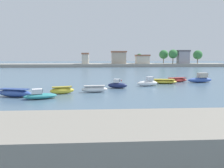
% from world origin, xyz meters
% --- Properties ---
extents(ground_plane, '(400.00, 400.00, 0.00)m').
position_xyz_m(ground_plane, '(0.00, 0.00, 0.00)').
color(ground_plane, '#476075').
extents(seawall_embankment, '(73.12, 5.65, 2.06)m').
position_xyz_m(seawall_embankment, '(0.00, -7.72, 1.03)').
color(seawall_embankment, gray).
rests_on(seawall_embankment, ground).
extents(moored_boat_1, '(5.16, 2.73, 1.10)m').
position_xyz_m(moored_boat_1, '(-9.79, 11.47, 0.53)').
color(moored_boat_1, '#3856A8').
rests_on(moored_boat_1, ground).
extents(moored_boat_2, '(4.44, 2.76, 1.31)m').
position_xyz_m(moored_boat_2, '(-5.97, 9.71, 0.45)').
color(moored_boat_2, teal).
rests_on(moored_boat_2, ground).
extents(moored_boat_3, '(3.62, 1.98, 1.07)m').
position_xyz_m(moored_boat_3, '(-3.73, 13.41, 0.51)').
color(moored_boat_3, yellow).
rests_on(moored_boat_3, ground).
extents(moored_boat_4, '(4.06, 1.42, 1.04)m').
position_xyz_m(moored_boat_4, '(0.94, 14.51, 0.50)').
color(moored_boat_4, white).
rests_on(moored_boat_4, ground).
extents(moored_boat_5, '(3.53, 1.99, 1.57)m').
position_xyz_m(moored_boat_5, '(4.79, 18.56, 0.56)').
color(moored_boat_5, navy).
rests_on(moored_boat_5, ground).
extents(moored_boat_6, '(4.26, 2.18, 1.69)m').
position_xyz_m(moored_boat_6, '(10.53, 20.89, 0.62)').
color(moored_boat_6, white).
rests_on(moored_boat_6, ground).
extents(moored_boat_7, '(5.27, 2.73, 0.87)m').
position_xyz_m(moored_boat_7, '(14.53, 24.26, 0.42)').
color(moored_boat_7, yellow).
rests_on(moored_boat_7, ground).
extents(moored_boat_8, '(4.74, 2.28, 0.92)m').
position_xyz_m(moored_boat_8, '(18.04, 26.62, 0.44)').
color(moored_boat_8, '#C63833').
rests_on(moored_boat_8, ground).
extents(moored_boat_9, '(5.49, 2.28, 1.98)m').
position_xyz_m(moored_boat_9, '(22.53, 25.52, 0.72)').
color(moored_boat_9, '#3856A8').
rests_on(moored_boat_9, ground).
extents(mooring_buoy_0, '(0.26, 0.26, 0.26)m').
position_xyz_m(mooring_buoy_0, '(6.56, 29.18, 0.13)').
color(mooring_buoy_0, red).
rests_on(mooring_buoy_0, ground).
extents(mooring_buoy_2, '(0.42, 0.42, 0.42)m').
position_xyz_m(mooring_buoy_2, '(-11.04, 14.73, 0.21)').
color(mooring_buoy_2, red).
rests_on(mooring_buoy_2, ground).
extents(distant_shoreline, '(128.16, 11.44, 8.36)m').
position_xyz_m(distant_shoreline, '(7.21, 90.68, 1.91)').
color(distant_shoreline, gray).
rests_on(distant_shoreline, ground).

